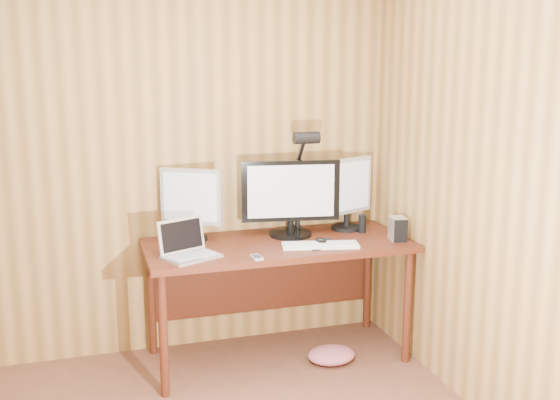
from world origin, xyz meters
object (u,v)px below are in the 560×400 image
hard_drive (398,229)px  speaker (362,224)px  monitor_right (347,191)px  desk_lamp (302,166)px  desk (274,258)px  phone (257,257)px  laptop (187,248)px  monitor_left (191,202)px  monitor_center (291,197)px  keyboard (320,245)px  mouse (321,241)px

hard_drive → speaker: 0.27m
monitor_right → desk_lamp: bearing=158.1°
desk → phone: (-0.21, -0.37, 0.13)m
monitor_right → laptop: bearing=171.6°
hard_drive → monitor_left: bearing=173.0°
monitor_center → monitor_left: (-0.61, 0.08, -0.01)m
laptop → phone: bearing=-46.7°
monitor_left → phone: monitor_left is taller
keyboard → speaker: speaker is taller
monitor_right → phone: (-0.74, -0.47, -0.25)m
laptop → speaker: bearing=-13.7°
phone → monitor_right: bearing=30.4°
laptop → monitor_right: bearing=-7.8°
monitor_right → hard_drive: 0.43m
monitor_left → keyboard: 0.82m
monitor_center → hard_drive: bearing=-17.3°
laptop → speaker: laptop is taller
desk → monitor_right: bearing=10.5°
desk → keyboard: size_ratio=3.40×
desk → monitor_right: size_ratio=3.42×
phone → mouse: bearing=18.4°
laptop → hard_drive: 1.29m
monitor_center → hard_drive: 0.69m
monitor_center → desk_lamp: (0.09, 0.04, 0.18)m
monitor_right → mouse: bearing=-158.6°
desk → laptop: 0.64m
laptop → phone: 0.39m
monitor_right → keyboard: monitor_right is taller
monitor_left → monitor_center: bearing=25.8°
mouse → hard_drive: 0.49m
laptop → monitor_center: bearing=-2.8°
phone → desk_lamp: size_ratio=0.15×
monitor_left → speaker: (1.07, -0.14, -0.18)m
desk → hard_drive: (0.72, -0.25, 0.19)m
phone → monitor_left: bearing=116.8°
monitor_right → desk_lamp: 0.36m
keyboard → speaker: (0.38, 0.24, 0.05)m
phone → speaker: (0.80, 0.36, 0.05)m
monitor_center → keyboard: bearing=-64.6°
monitor_center → mouse: 0.36m
monitor_center → hard_drive: size_ratio=4.24×
desk → monitor_left: 0.62m
monitor_center → desk: bearing=-149.6°
monitor_right → laptop: (-1.10, -0.32, -0.20)m
phone → desk: bearing=58.1°
laptop → desk_lamp: 0.92m
desk → speaker: size_ratio=13.69×
mouse → desk_lamp: size_ratio=0.15×
monitor_left → laptop: (-0.09, -0.35, -0.19)m
desk → phone: bearing=-119.8°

